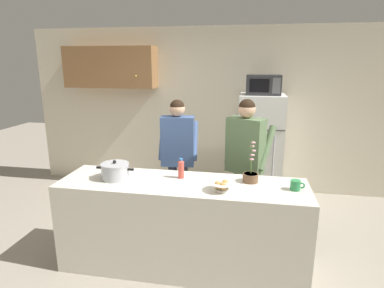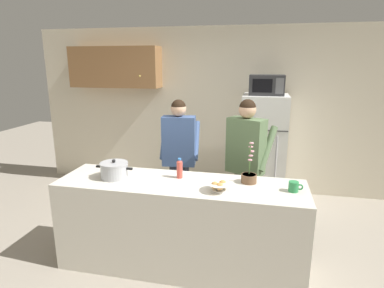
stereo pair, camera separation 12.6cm
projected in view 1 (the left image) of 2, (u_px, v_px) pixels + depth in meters
ground_plane at (183, 265)px, 3.37m from camera, size 14.00×14.00×0.00m
back_wall_unit at (197, 104)px, 5.22m from camera, size 6.00×0.48×2.60m
kitchen_island at (182, 225)px, 3.25m from camera, size 2.44×0.68×0.92m
refrigerator at (260, 149)px, 4.79m from camera, size 0.64×0.68×1.61m
microwave at (263, 85)px, 4.54m from camera, size 0.48×0.37×0.28m
person_near_pot at (178, 148)px, 4.06m from camera, size 0.53×0.45×1.62m
person_by_sink at (245, 153)px, 3.72m from camera, size 0.62×0.57×1.67m
cooking_pot at (115, 171)px, 3.22m from camera, size 0.39×0.28×0.20m
coffee_mug at (296, 185)px, 2.94m from camera, size 0.13×0.09×0.10m
bread_bowl at (222, 186)px, 2.92m from camera, size 0.23×0.23×0.10m
bottle_near_edge at (181, 168)px, 3.24m from camera, size 0.06×0.06×0.21m
potted_orchid at (251, 175)px, 3.14m from camera, size 0.15×0.15×0.42m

